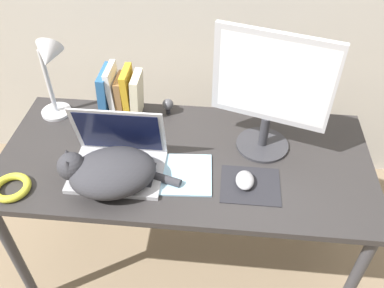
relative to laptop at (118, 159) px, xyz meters
The scene contains 11 objects.
desk 0.29m from the laptop, 20.28° to the left, with size 1.48×0.67×0.75m.
laptop is the anchor object (origin of this frame).
cat 0.09m from the laptop, 95.54° to the right, with size 0.44×0.32×0.15m.
external_monitor 0.63m from the laptop, 18.37° to the left, with size 0.43×0.21×0.50m.
mousepad 0.51m from the laptop, ahead, with size 0.22×0.19×0.00m.
computer_mouse 0.48m from the laptop, ahead, with size 0.07×0.10×0.03m.
book_row 0.35m from the laptop, 100.25° to the left, with size 0.18×0.16×0.24m.
desk_lamp 0.48m from the laptop, 138.53° to the left, with size 0.17×0.17×0.39m.
cable_coil 0.40m from the laptop, 157.95° to the right, with size 0.14×0.14×0.03m.
notepad 0.26m from the laptop, ahead, with size 0.21×0.23×0.01m.
webcam 0.39m from the laptop, 68.92° to the left, with size 0.05×0.05×0.07m.
Camera 1 is at (0.14, -0.82, 1.87)m, focal length 38.00 mm.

